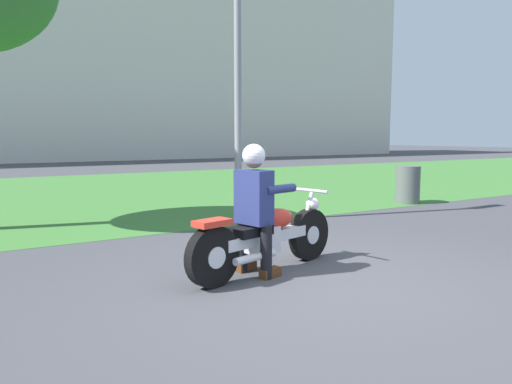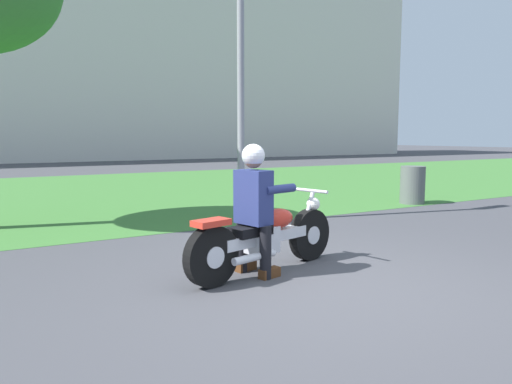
% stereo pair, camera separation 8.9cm
% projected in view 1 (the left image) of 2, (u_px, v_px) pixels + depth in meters
% --- Properties ---
extents(ground, '(120.00, 120.00, 0.00)m').
position_uv_depth(ground, '(336.00, 288.00, 4.59)').
color(ground, '#424247').
extents(grass_verge, '(60.00, 12.00, 0.01)m').
position_uv_depth(grass_verge, '(101.00, 192.00, 12.47)').
color(grass_verge, '#3D7533').
rests_on(grass_verge, ground).
extents(stadium_facade, '(54.72, 8.00, 14.47)m').
position_uv_depth(stadium_facade, '(27.00, 41.00, 28.93)').
color(stadium_facade, silver).
rests_on(stadium_facade, ground).
extents(motorcycle_lead, '(2.06, 0.79, 0.86)m').
position_uv_depth(motorcycle_lead, '(266.00, 237.00, 5.09)').
color(motorcycle_lead, black).
rests_on(motorcycle_lead, ground).
extents(rider_lead, '(0.62, 0.55, 1.38)m').
position_uv_depth(rider_lead, '(255.00, 200.00, 4.92)').
color(rider_lead, black).
rests_on(rider_lead, ground).
extents(streetlight_pole, '(0.96, 0.20, 5.21)m').
position_uv_depth(streetlight_pole, '(244.00, 24.00, 7.80)').
color(streetlight_pole, gray).
rests_on(streetlight_pole, ground).
extents(trash_can, '(0.53, 0.53, 0.82)m').
position_uv_depth(trash_can, '(408.00, 185.00, 10.36)').
color(trash_can, '#595E5B').
rests_on(trash_can, ground).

